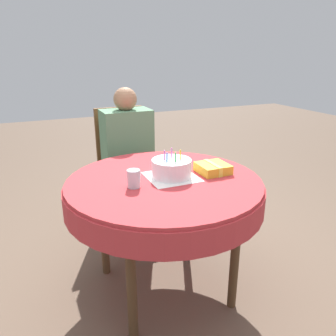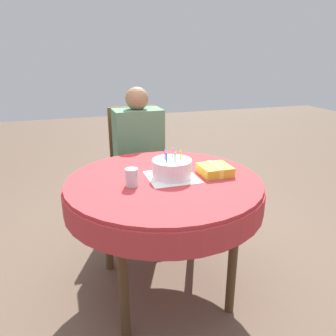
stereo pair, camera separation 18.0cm
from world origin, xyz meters
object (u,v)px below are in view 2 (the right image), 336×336
person (139,147)px  gift_box (215,170)px  drinking_glass (132,177)px  birthday_cake (172,168)px  chair (137,164)px

person → gift_box: bearing=-74.2°
drinking_glass → gift_box: bearing=3.2°
drinking_glass → gift_box: drinking_glass is taller
birthday_cake → chair: bearing=90.4°
person → drinking_glass: 0.92m
gift_box → birthday_cake: bearing=173.6°
person → gift_box: size_ratio=6.53×
chair → drinking_glass: bearing=-104.1°
person → birthday_cake: size_ratio=5.17×
chair → birthday_cake: size_ratio=4.37×
person → gift_box: 0.90m
chair → gift_box: (0.26, -0.96, 0.25)m
birthday_cake → drinking_glass: (-0.24, -0.06, -0.01)m
drinking_glass → chair: bearing=76.8°
birthday_cake → drinking_glass: bearing=-166.9°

